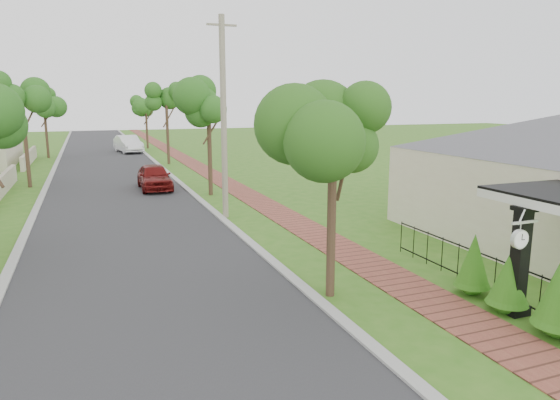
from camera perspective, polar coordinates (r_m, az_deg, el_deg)
ground at (r=11.09m, az=4.09°, el=-14.29°), size 160.00×160.00×0.00m
road at (r=29.46m, az=-18.27°, el=1.32°), size 7.00×120.00×0.02m
kerb_right at (r=29.84m, az=-11.27°, el=1.79°), size 0.30×120.00×0.10m
kerb_left at (r=29.52m, az=-25.35°, el=0.82°), size 0.30×120.00×0.10m
sidewalk at (r=30.38m, az=-6.44°, el=2.10°), size 1.50×120.00×0.03m
porch_post at (r=12.51m, az=25.63°, el=-6.90°), size 0.48×0.48×2.52m
picket_fence at (r=13.58m, az=23.38°, el=-7.93°), size 0.03×8.02×1.00m
street_trees at (r=35.91m, az=-19.13°, el=10.23°), size 10.70×37.65×5.89m
hedge_row at (r=12.12m, az=27.34°, el=-8.86°), size 0.91×4.23×2.16m
parked_car_red at (r=28.25m, az=-14.17°, el=2.57°), size 1.65×4.07×1.39m
parked_car_white at (r=49.52m, az=-16.95°, el=6.13°), size 2.52×5.08×1.60m
near_tree at (r=11.87m, az=6.11°, el=7.60°), size 1.98×1.98×5.08m
utility_pole at (r=20.50m, az=-6.46°, el=9.29°), size 1.20×0.24×8.10m
station_clock at (r=11.67m, az=25.73°, el=-3.91°), size 0.69×0.13×0.59m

